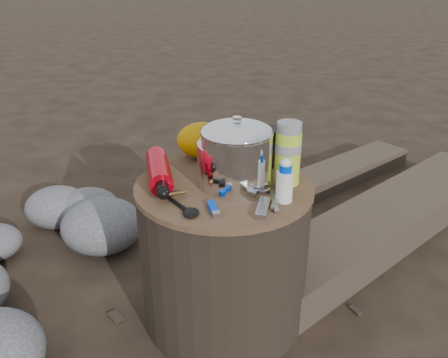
# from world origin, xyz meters

# --- Properties ---
(ground) EXTENTS (60.00, 60.00, 0.00)m
(ground) POSITION_xyz_m (0.00, 0.00, 0.00)
(ground) COLOR black
(ground) RESTS_ON ground
(stump) EXTENTS (0.50, 0.50, 0.46)m
(stump) POSITION_xyz_m (0.00, 0.00, 0.23)
(stump) COLOR black
(stump) RESTS_ON ground
(rock_ring) EXTENTS (0.49, 1.08, 0.21)m
(rock_ring) POSITION_xyz_m (-0.71, 0.08, 0.11)
(rock_ring) COLOR #57575B
(rock_ring) RESTS_ON ground
(log_main) EXTENTS (1.30, 1.43, 0.14)m
(log_main) POSITION_xyz_m (0.55, 0.50, 0.07)
(log_main) COLOR #403329
(log_main) RESTS_ON ground
(log_small) EXTENTS (0.87, 0.89, 0.09)m
(log_small) POSITION_xyz_m (0.42, 1.04, 0.04)
(log_small) COLOR #403329
(log_small) RESTS_ON ground
(foil_windscreen) EXTENTS (0.20, 0.20, 0.12)m
(foil_windscreen) POSITION_xyz_m (0.03, 0.01, 0.53)
(foil_windscreen) COLOR silver
(foil_windscreen) RESTS_ON stump
(camping_pot) EXTENTS (0.19, 0.19, 0.19)m
(camping_pot) POSITION_xyz_m (0.04, -0.01, 0.56)
(camping_pot) COLOR silver
(camping_pot) RESTS_ON stump
(fuel_bottle) EXTENTS (0.15, 0.28, 0.07)m
(fuel_bottle) POSITION_xyz_m (-0.19, -0.00, 0.50)
(fuel_bottle) COLOR #A80311
(fuel_bottle) RESTS_ON stump
(thermos) EXTENTS (0.07, 0.07, 0.18)m
(thermos) POSITION_xyz_m (0.17, 0.03, 0.55)
(thermos) COLOR #AECC2B
(thermos) RESTS_ON stump
(travel_mug) EXTENTS (0.08, 0.08, 0.12)m
(travel_mug) POSITION_xyz_m (0.11, 0.16, 0.52)
(travel_mug) COLOR black
(travel_mug) RESTS_ON stump
(stuff_sack) EXTENTS (0.17, 0.14, 0.11)m
(stuff_sack) POSITION_xyz_m (-0.09, 0.19, 0.52)
(stuff_sack) COLOR #C28000
(stuff_sack) RESTS_ON stump
(food_pouch) EXTENTS (0.10, 0.02, 0.12)m
(food_pouch) POSITION_xyz_m (0.01, 0.21, 0.53)
(food_pouch) COLOR #101356
(food_pouch) RESTS_ON stump
(lighter) EXTENTS (0.05, 0.08, 0.01)m
(lighter) POSITION_xyz_m (-0.01, -0.16, 0.47)
(lighter) COLOR #0038CA
(lighter) RESTS_ON stump
(multitool) EXTENTS (0.04, 0.10, 0.01)m
(multitool) POSITION_xyz_m (0.12, -0.14, 0.47)
(multitool) COLOR #AAAAAF
(multitool) RESTS_ON stump
(pot_grabber) EXTENTS (0.04, 0.15, 0.01)m
(pot_grabber) POSITION_xyz_m (0.14, -0.08, 0.47)
(pot_grabber) COLOR #AAAAAF
(pot_grabber) RESTS_ON stump
(spork) EXTENTS (0.14, 0.14, 0.01)m
(spork) POSITION_xyz_m (-0.11, -0.14, 0.47)
(spork) COLOR black
(spork) RESTS_ON stump
(squeeze_bottle) EXTENTS (0.04, 0.04, 0.11)m
(squeeze_bottle) POSITION_xyz_m (0.17, -0.08, 0.52)
(squeeze_bottle) COLOR silver
(squeeze_bottle) RESTS_ON stump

